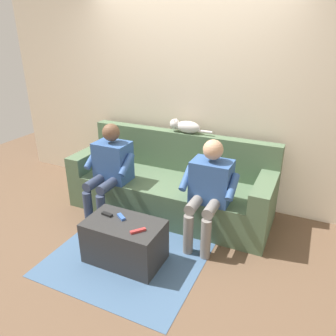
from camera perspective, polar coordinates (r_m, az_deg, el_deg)
ground_plane at (r=3.53m, az=-4.44°, el=-12.52°), size 8.00×8.00×0.00m
back_wall at (r=4.03m, az=3.69°, el=12.89°), size 5.33×0.06×2.67m
couch at (r=3.93m, az=0.58°, el=-3.38°), size 2.38×0.83×0.91m
coffee_table at (r=3.18m, az=-7.60°, el=-12.63°), size 0.73×0.44×0.42m
person_left_seated at (r=3.27m, az=7.21°, el=-3.25°), size 0.55×0.56×1.08m
person_right_seated at (r=3.76m, az=-10.16°, el=0.32°), size 0.54×0.60×1.10m
cat_on_backrest at (r=3.91m, az=3.04°, el=7.30°), size 0.54×0.14×0.16m
remote_red at (r=2.91m, az=-5.28°, el=-10.91°), size 0.11×0.13×0.02m
remote_black at (r=3.19m, az=-10.63°, el=-7.98°), size 0.12×0.05×0.02m
remote_blue at (r=3.12m, az=-8.21°, el=-8.48°), size 0.12×0.10×0.02m
floor_rug at (r=3.38m, az=-6.36°, el=-14.45°), size 1.44×1.43×0.01m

